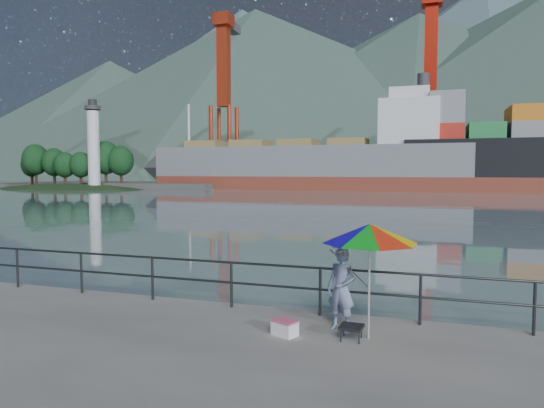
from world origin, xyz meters
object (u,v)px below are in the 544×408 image
at_px(cooler_bag, 285,328).
at_px(bulk_carrier, 317,164).
at_px(fisherman, 341,289).
at_px(beach_umbrella, 370,234).

height_order(cooler_bag, bulk_carrier, bulk_carrier).
distance_m(fisherman, beach_umbrella, 1.28).
relative_size(beach_umbrella, bulk_carrier, 0.04).
height_order(fisherman, beach_umbrella, beach_umbrella).
height_order(beach_umbrella, bulk_carrier, bulk_carrier).
distance_m(fisherman, cooler_bag, 1.30).
bearing_deg(bulk_carrier, fisherman, -77.04).
relative_size(cooler_bag, bulk_carrier, 0.01).
distance_m(beach_umbrella, bulk_carrier, 73.24).
xyz_separation_m(cooler_bag, bulk_carrier, (-15.39, 71.54, 3.99)).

